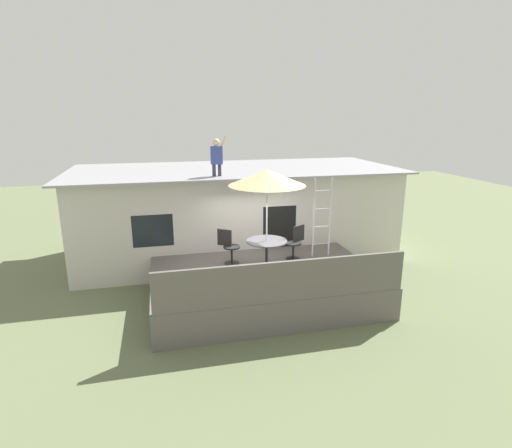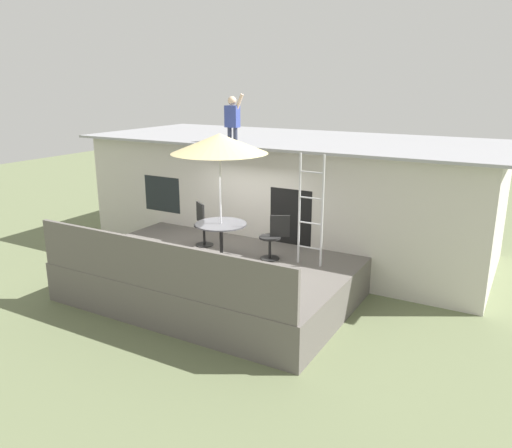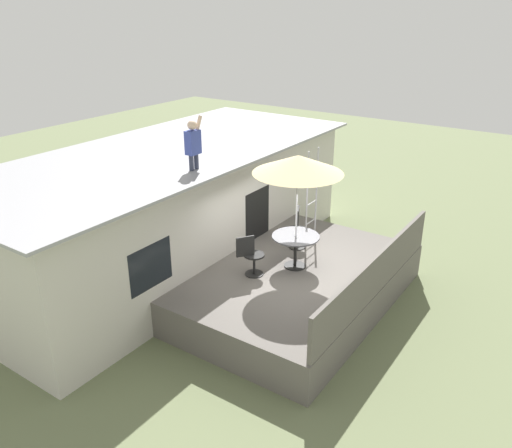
{
  "view_description": "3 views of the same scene",
  "coord_description": "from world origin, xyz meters",
  "px_view_note": "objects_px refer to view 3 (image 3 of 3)",
  "views": [
    {
      "loc": [
        -2.43,
        -9.41,
        4.66
      ],
      "look_at": [
        0.09,
        1.08,
        1.7
      ],
      "focal_mm": 28.45,
      "sensor_mm": 36.0,
      "label": 1
    },
    {
      "loc": [
        5.51,
        -8.06,
        4.27
      ],
      "look_at": [
        0.47,
        0.85,
        1.38
      ],
      "focal_mm": 35.13,
      "sensor_mm": 36.0,
      "label": 2
    },
    {
      "loc": [
        -8.86,
        -5.04,
        6.19
      ],
      "look_at": [
        -0.41,
        0.73,
        1.84
      ],
      "focal_mm": 36.61,
      "sensor_mm": 36.0,
      "label": 3
    }
  ],
  "objects_px": {
    "patio_umbrella": "(298,164)",
    "patio_chair_right": "(297,228)",
    "patio_table": "(296,242)",
    "patio_chair_left": "(251,256)",
    "step_ladder": "(312,193)",
    "person_figure": "(193,141)"
  },
  "relations": [
    {
      "from": "step_ladder",
      "to": "person_figure",
      "type": "bearing_deg",
      "value": 151.66
    },
    {
      "from": "patio_umbrella",
      "to": "patio_chair_right",
      "type": "bearing_deg",
      "value": 27.73
    },
    {
      "from": "patio_umbrella",
      "to": "patio_chair_left",
      "type": "height_order",
      "value": "patio_umbrella"
    },
    {
      "from": "patio_chair_left",
      "to": "person_figure",
      "type": "bearing_deg",
      "value": 126.34
    },
    {
      "from": "patio_table",
      "to": "patio_chair_left",
      "type": "relative_size",
      "value": 1.13
    },
    {
      "from": "patio_table",
      "to": "step_ladder",
      "type": "relative_size",
      "value": 0.47
    },
    {
      "from": "step_ladder",
      "to": "patio_table",
      "type": "bearing_deg",
      "value": -161.96
    },
    {
      "from": "patio_table",
      "to": "patio_chair_right",
      "type": "distance_m",
      "value": 1.07
    },
    {
      "from": "patio_umbrella",
      "to": "person_figure",
      "type": "relative_size",
      "value": 2.29
    },
    {
      "from": "patio_umbrella",
      "to": "step_ladder",
      "type": "bearing_deg",
      "value": 18.04
    },
    {
      "from": "patio_umbrella",
      "to": "person_figure",
      "type": "xyz_separation_m",
      "value": [
        -0.93,
        1.99,
        0.39
      ]
    },
    {
      "from": "step_ladder",
      "to": "patio_chair_right",
      "type": "bearing_deg",
      "value": -175.35
    },
    {
      "from": "patio_table",
      "to": "patio_chair_right",
      "type": "relative_size",
      "value": 1.13
    },
    {
      "from": "patio_chair_left",
      "to": "patio_chair_right",
      "type": "bearing_deg",
      "value": 31.01
    },
    {
      "from": "patio_table",
      "to": "person_figure",
      "type": "distance_m",
      "value": 3.07
    },
    {
      "from": "patio_umbrella",
      "to": "person_figure",
      "type": "distance_m",
      "value": 2.23
    },
    {
      "from": "patio_umbrella",
      "to": "patio_chair_right",
      "type": "distance_m",
      "value": 2.17
    },
    {
      "from": "person_figure",
      "to": "patio_chair_left",
      "type": "bearing_deg",
      "value": -87.31
    },
    {
      "from": "patio_chair_left",
      "to": "patio_umbrella",
      "type": "bearing_deg",
      "value": -0.0
    },
    {
      "from": "patio_umbrella",
      "to": "patio_chair_left",
      "type": "xyz_separation_m",
      "value": [
        -0.87,
        0.58,
        -1.89
      ]
    },
    {
      "from": "patio_chair_right",
      "to": "patio_umbrella",
      "type": "bearing_deg",
      "value": 0.0
    },
    {
      "from": "person_figure",
      "to": "patio_chair_right",
      "type": "distance_m",
      "value": 3.31
    }
  ]
}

